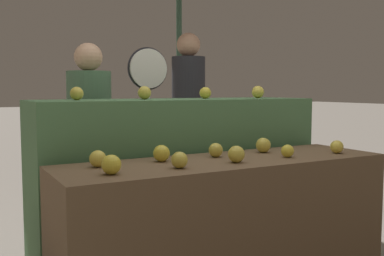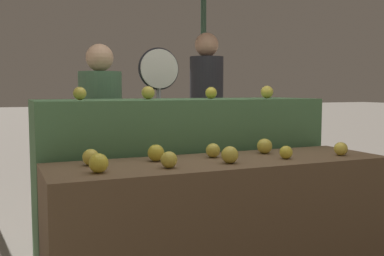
% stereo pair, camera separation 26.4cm
% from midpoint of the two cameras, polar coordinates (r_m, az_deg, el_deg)
% --- Properties ---
extents(display_counter_front, '(1.84, 0.55, 0.83)m').
position_cam_midpoint_polar(display_counter_front, '(2.51, 6.88, -13.49)').
color(display_counter_front, brown).
rests_on(display_counter_front, ground_plane).
extents(display_counter_back, '(1.84, 0.55, 1.15)m').
position_cam_midpoint_polar(display_counter_back, '(2.99, 1.11, -7.35)').
color(display_counter_back, '#4C7A4C').
rests_on(display_counter_back, ground_plane).
extents(apple_front_0, '(0.09, 0.09, 0.09)m').
position_cam_midpoint_polar(apple_front_0, '(2.05, -8.19, -4.47)').
color(apple_front_0, gold).
rests_on(apple_front_0, display_counter_front).
extents(apple_front_1, '(0.08, 0.08, 0.08)m').
position_cam_midpoint_polar(apple_front_1, '(2.15, 0.56, -4.07)').
color(apple_front_1, gold).
rests_on(apple_front_1, display_counter_front).
extents(apple_front_2, '(0.09, 0.09, 0.09)m').
position_cam_midpoint_polar(apple_front_2, '(2.31, 8.10, -3.41)').
color(apple_front_2, gold).
rests_on(apple_front_2, display_counter_front).
extents(apple_front_3, '(0.07, 0.07, 0.07)m').
position_cam_midpoint_polar(apple_front_3, '(2.52, 14.82, -3.03)').
color(apple_front_3, gold).
rests_on(apple_front_3, display_counter_front).
extents(apple_front_4, '(0.08, 0.08, 0.08)m').
position_cam_midpoint_polar(apple_front_4, '(2.74, 21.04, -2.50)').
color(apple_front_4, yellow).
rests_on(apple_front_4, display_counter_front).
extents(apple_front_5, '(0.08, 0.08, 0.08)m').
position_cam_midpoint_polar(apple_front_5, '(2.26, -9.50, -3.71)').
color(apple_front_5, yellow).
rests_on(apple_front_5, display_counter_front).
extents(apple_front_6, '(0.09, 0.09, 0.09)m').
position_cam_midpoint_polar(apple_front_6, '(2.36, -1.42, -3.19)').
color(apple_front_6, gold).
rests_on(apple_front_6, display_counter_front).
extents(apple_front_7, '(0.08, 0.08, 0.08)m').
position_cam_midpoint_polar(apple_front_7, '(2.49, 5.71, -2.87)').
color(apple_front_7, gold).
rests_on(apple_front_7, display_counter_front).
extents(apple_front_8, '(0.09, 0.09, 0.09)m').
position_cam_midpoint_polar(apple_front_8, '(2.69, 12.00, -2.28)').
color(apple_front_8, gold).
rests_on(apple_front_8, display_counter_front).
extents(apple_back_0, '(0.08, 0.08, 0.08)m').
position_cam_midpoint_polar(apple_back_0, '(2.72, -11.40, 4.32)').
color(apple_back_0, gold).
rests_on(apple_back_0, display_counter_back).
extents(apple_back_1, '(0.08, 0.08, 0.08)m').
position_cam_midpoint_polar(apple_back_1, '(2.85, -2.95, 4.49)').
color(apple_back_1, gold).
rests_on(apple_back_1, display_counter_back).
extents(apple_back_2, '(0.08, 0.08, 0.08)m').
position_cam_midpoint_polar(apple_back_2, '(3.01, 4.96, 4.46)').
color(apple_back_2, gold).
rests_on(apple_back_2, display_counter_back).
extents(apple_back_3, '(0.09, 0.09, 0.09)m').
position_cam_midpoint_polar(apple_back_3, '(3.24, 11.83, 4.49)').
color(apple_back_3, yellow).
rests_on(apple_back_3, display_counter_back).
extents(produce_scale, '(0.32, 0.20, 1.53)m').
position_cam_midpoint_polar(produce_scale, '(3.44, -2.02, 3.53)').
color(produce_scale, '#99999E').
rests_on(produce_scale, ground_plane).
extents(person_vendor_at_scale, '(0.40, 0.40, 1.54)m').
position_cam_midpoint_polar(person_vendor_at_scale, '(3.38, -9.33, -0.50)').
color(person_vendor_at_scale, '#2D2D38').
rests_on(person_vendor_at_scale, ground_plane).
extents(person_customer_left, '(0.42, 0.42, 1.75)m').
position_cam_midpoint_polar(person_customer_left, '(4.39, 3.57, 2.56)').
color(person_customer_left, '#2D2D38').
rests_on(person_customer_left, ground_plane).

